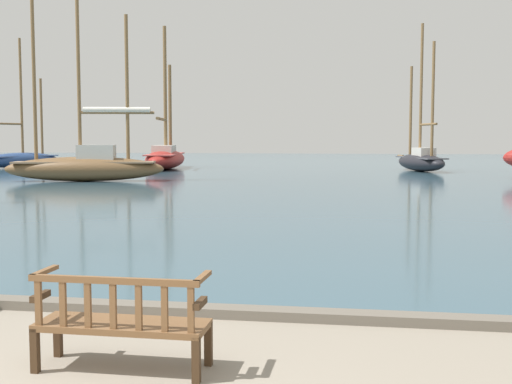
# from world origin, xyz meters

# --- Properties ---
(harbor_water) EXTENTS (100.00, 80.00, 0.08)m
(harbor_water) POSITION_xyz_m (0.00, 44.00, 0.04)
(harbor_water) COLOR #385666
(harbor_water) RESTS_ON ground
(quay_edge_kerb) EXTENTS (40.00, 0.30, 0.12)m
(quay_edge_kerb) POSITION_xyz_m (0.00, 3.85, 0.06)
(quay_edge_kerb) COLOR #675F54
(quay_edge_kerb) RESTS_ON ground
(park_bench) EXTENTS (1.61, 0.54, 0.92)m
(park_bench) POSITION_xyz_m (-0.01, 1.93, 0.47)
(park_bench) COLOR #3D2A19
(park_bench) RESTS_ON ground
(sailboat_far_starboard) EXTENTS (3.90, 6.73, 9.05)m
(sailboat_far_starboard) POSITION_xyz_m (-21.26, 38.58, 0.76)
(sailboat_far_starboard) COLOR navy
(sailboat_far_starboard) RESTS_ON harbor_water
(sailboat_outer_port) EXTENTS (3.74, 9.08, 9.63)m
(sailboat_outer_port) POSITION_xyz_m (-10.74, 38.68, 0.91)
(sailboat_outer_port) COLOR maroon
(sailboat_outer_port) RESTS_ON harbor_water
(sailboat_nearest_port) EXTENTS (7.81, 3.24, 10.73)m
(sailboat_nearest_port) POSITION_xyz_m (-10.80, 25.72, 0.97)
(sailboat_nearest_port) COLOR brown
(sailboat_nearest_port) RESTS_ON harbor_water
(sailboat_mid_starboard) EXTENTS (3.46, 7.20, 9.24)m
(sailboat_mid_starboard) POSITION_xyz_m (6.18, 38.06, 0.88)
(sailboat_mid_starboard) COLOR black
(sailboat_mid_starboard) RESTS_ON harbor_water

